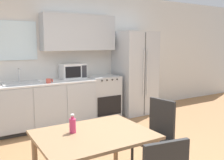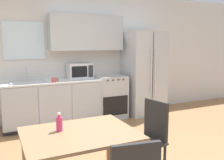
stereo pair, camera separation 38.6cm
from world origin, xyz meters
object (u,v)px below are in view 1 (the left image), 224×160
at_px(coffee_mug, 49,81).
at_px(dining_table, 94,143).
at_px(oven_range, 102,97).
at_px(microwave, 73,71).
at_px(drink_bottle, 73,125).
at_px(refrigerator, 135,73).
at_px(dining_chair_side, 157,132).

relative_size(coffee_mug, dining_table, 0.11).
bearing_deg(oven_range, dining_table, -120.75).
relative_size(microwave, coffee_mug, 4.05).
bearing_deg(drink_bottle, coffee_mug, 78.52).
bearing_deg(drink_bottle, dining_table, -36.05).
xyz_separation_m(refrigerator, drink_bottle, (-2.53, -2.37, -0.13)).
relative_size(oven_range, refrigerator, 0.49).
relative_size(refrigerator, microwave, 3.71).
bearing_deg(drink_bottle, dining_chair_side, -1.10).
relative_size(refrigerator, dining_chair_side, 2.01).
xyz_separation_m(coffee_mug, dining_chair_side, (0.65, -2.23, -0.40)).
distance_m(coffee_mug, dining_chair_side, 2.35).
relative_size(dining_table, drink_bottle, 5.83).
xyz_separation_m(dining_table, dining_chair_side, (0.93, 0.10, -0.09)).
bearing_deg(dining_chair_side, drink_bottle, 77.98).
bearing_deg(dining_chair_side, microwave, -10.02).
xyz_separation_m(microwave, coffee_mug, (-0.61, -0.34, -0.11)).
height_order(oven_range, refrigerator, refrigerator).
distance_m(refrigerator, dining_chair_side, 2.81).
distance_m(dining_chair_side, drink_bottle, 1.14).
bearing_deg(refrigerator, oven_range, 176.40).
bearing_deg(refrigerator, dining_chair_side, -120.75).
relative_size(microwave, dining_table, 0.45).
bearing_deg(drink_bottle, microwave, 67.32).
height_order(dining_table, drink_bottle, drink_bottle).
distance_m(oven_range, refrigerator, 0.97).
height_order(oven_range, dining_table, oven_range).
bearing_deg(dining_chair_side, oven_range, -24.39).
height_order(oven_range, microwave, microwave).
distance_m(microwave, dining_chair_side, 2.61).
relative_size(oven_range, dining_chair_side, 0.98).
bearing_deg(oven_range, refrigerator, -3.60).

